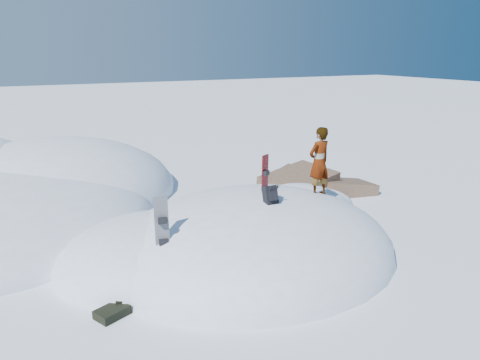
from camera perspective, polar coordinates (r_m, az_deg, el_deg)
name	(u,v)px	position (r m, az deg, el deg)	size (l,w,h in m)	color
ground	(252,255)	(11.20, 1.50, -9.13)	(120.00, 120.00, 0.00)	white
snow_mound	(241,253)	(11.31, 0.14, -8.85)	(8.00, 6.00, 3.00)	white
rock_outcrop	(308,198)	(15.43, 8.25, -2.15)	(4.68, 4.41, 1.68)	brown
snowboard_red	(265,183)	(11.04, 3.07, -0.42)	(0.25, 0.23, 1.41)	#BA0910
snowboard_dark	(162,233)	(9.31, -9.44, -6.42)	(0.31, 0.26, 1.48)	black
backpack	(271,195)	(10.19, 3.75, -1.82)	(0.29, 0.36, 0.47)	black
gear_pile	(114,310)	(9.14, -15.09, -15.09)	(0.78, 0.61, 0.20)	black
person	(319,162)	(11.53, 9.62, 2.18)	(0.63, 0.41, 1.72)	slate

